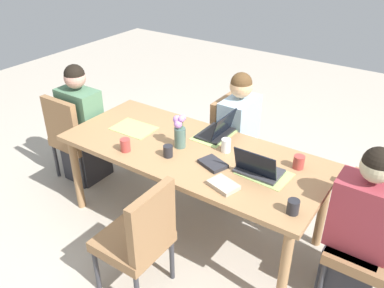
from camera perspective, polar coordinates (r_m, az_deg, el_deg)
ground_plane at (r=3.61m, az=-0.00°, el=-11.18°), size 10.00×10.00×0.00m
dining_table at (r=3.20m, az=-0.00°, el=-1.98°), size 2.13×0.92×0.76m
chair_head_right_left_near at (r=3.00m, az=23.88°, el=-11.84°), size 0.44×0.44×0.90m
person_head_right_left_near at (r=2.93m, az=22.51°, el=-11.94°), size 0.40×0.36×1.19m
chair_head_left_left_mid at (r=4.10m, az=-16.49°, el=1.35°), size 0.44×0.44×0.90m
person_head_left_left_mid at (r=4.08m, az=-15.21°, el=1.89°), size 0.40×0.36×1.19m
chair_far_left_far at (r=3.87m, az=5.92°, el=0.75°), size 0.44×0.44×0.90m
person_far_left_far at (r=3.78m, az=6.49°, el=0.43°), size 0.36×0.40×1.19m
chair_near_right_near at (r=2.78m, az=-7.39°, el=-12.76°), size 0.44×0.44×0.90m
flower_vase at (r=3.14m, az=-1.76°, el=1.81°), size 0.10×0.11×0.27m
placemat_head_right_left_near at (r=2.92m, az=10.21°, el=-4.17°), size 0.38×0.28×0.00m
placemat_head_left_left_mid at (r=3.51m, az=-8.26°, el=2.22°), size 0.37×0.27×0.00m
placemat_far_left_far at (r=3.37m, az=3.14°, el=1.28°), size 0.26×0.36×0.00m
laptop_head_right_left_near at (r=2.89m, az=9.32°, el=-3.47°), size 0.32×0.22×0.21m
laptop_far_left_far at (r=3.36m, az=3.67°, el=1.92°), size 0.22×0.32×0.21m
coffee_mug_near_left at (r=3.06m, az=-3.42°, el=-1.02°), size 0.07×0.07×0.09m
coffee_mug_near_right at (r=3.12m, az=4.84°, el=-0.19°), size 0.07×0.07×0.11m
coffee_mug_centre_left at (r=3.02m, az=14.90°, el=-2.49°), size 0.08×0.08×0.10m
coffee_mug_centre_right at (r=3.17m, az=-9.44°, el=-0.15°), size 0.08×0.08×0.10m
coffee_mug_far_left at (r=2.58m, az=14.14°, el=-8.63°), size 0.08×0.08×0.10m
book_red_cover at (r=2.97m, az=2.99°, el=-2.80°), size 0.23×0.20×0.03m
book_blue_cover at (r=2.75m, az=4.47°, el=-5.81°), size 0.23×0.19×0.03m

